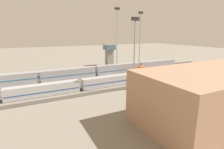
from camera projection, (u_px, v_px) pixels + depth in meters
ground_plane at (113, 78)px, 78.80m from camera, size 400.00×400.00×0.00m
track_bed_0 at (100, 71)px, 91.79m from camera, size 140.00×2.80×0.12m
track_bed_1 at (104, 73)px, 87.45m from camera, size 140.00×2.80×0.12m
track_bed_2 at (108, 76)px, 83.12m from camera, size 140.00×2.80×0.12m
track_bed_3 at (113, 78)px, 78.79m from camera, size 140.00×2.80×0.12m
track_bed_4 at (118, 81)px, 74.45m from camera, size 140.00×2.80×0.12m
track_bed_5 at (124, 84)px, 70.12m from camera, size 140.00×2.80×0.12m
track_bed_6 at (131, 87)px, 65.79m from camera, size 140.00×2.80×0.12m
train_on_track_2 at (95, 72)px, 79.75m from camera, size 95.60×3.06×5.00m
train_on_track_1 at (89, 71)px, 83.74m from camera, size 95.60×3.06×3.80m
train_on_track_4 at (146, 72)px, 80.56m from camera, size 10.00×3.00×5.00m
train_on_track_5 at (137, 77)px, 72.37m from camera, size 95.60×3.06×3.80m
light_mast_0 at (140, 33)px, 102.22m from camera, size 2.80×0.70×31.67m
light_mast_1 at (135, 44)px, 59.59m from camera, size 2.80×0.70×25.00m
light_mast_2 at (117, 32)px, 94.06m from camera, size 2.80×0.70×32.80m
maintenance_shed at (224, 92)px, 42.64m from camera, size 44.57×18.73×11.84m
control_tower at (109, 53)px, 107.33m from camera, size 6.00×6.00×12.82m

